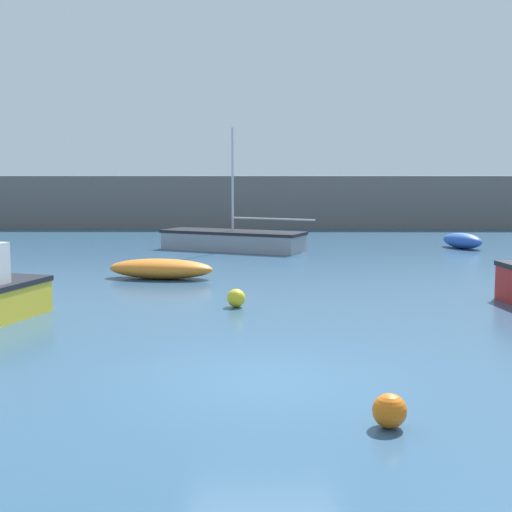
{
  "coord_description": "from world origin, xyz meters",
  "views": [
    {
      "loc": [
        -0.0,
        -10.77,
        3.22
      ],
      "look_at": [
        -0.23,
        9.69,
        0.79
      ],
      "focal_mm": 50.0,
      "sensor_mm": 36.0,
      "label": 1
    }
  ],
  "objects_px": {
    "sailboat_twin_hulled": "(233,240)",
    "mooring_buoy_orange": "(390,411)",
    "rowboat_blue_near": "(161,269)",
    "fishing_dinghy_green": "(462,241)",
    "mooring_buoy_yellow": "(236,298)"
  },
  "relations": [
    {
      "from": "rowboat_blue_near",
      "to": "mooring_buoy_orange",
      "type": "height_order",
      "value": "rowboat_blue_near"
    },
    {
      "from": "rowboat_blue_near",
      "to": "sailboat_twin_hulled",
      "type": "height_order",
      "value": "sailboat_twin_hulled"
    },
    {
      "from": "mooring_buoy_yellow",
      "to": "fishing_dinghy_green",
      "type": "bearing_deg",
      "value": 55.65
    },
    {
      "from": "fishing_dinghy_green",
      "to": "mooring_buoy_orange",
      "type": "height_order",
      "value": "fishing_dinghy_green"
    },
    {
      "from": "sailboat_twin_hulled",
      "to": "mooring_buoy_orange",
      "type": "xyz_separation_m",
      "value": [
        2.87,
        -20.42,
        -0.2
      ]
    },
    {
      "from": "sailboat_twin_hulled",
      "to": "mooring_buoy_yellow",
      "type": "distance_m",
      "value": 12.4
    },
    {
      "from": "mooring_buoy_orange",
      "to": "mooring_buoy_yellow",
      "type": "distance_m",
      "value": 8.35
    },
    {
      "from": "sailboat_twin_hulled",
      "to": "rowboat_blue_near",
      "type": "bearing_deg",
      "value": 100.26
    },
    {
      "from": "fishing_dinghy_green",
      "to": "sailboat_twin_hulled",
      "type": "bearing_deg",
      "value": -111.18
    },
    {
      "from": "sailboat_twin_hulled",
      "to": "fishing_dinghy_green",
      "type": "bearing_deg",
      "value": -151.59
    },
    {
      "from": "rowboat_blue_near",
      "to": "mooring_buoy_orange",
      "type": "distance_m",
      "value": 13.44
    },
    {
      "from": "sailboat_twin_hulled",
      "to": "mooring_buoy_orange",
      "type": "bearing_deg",
      "value": 121.47
    },
    {
      "from": "mooring_buoy_yellow",
      "to": "mooring_buoy_orange",
      "type": "bearing_deg",
      "value": -74.36
    },
    {
      "from": "rowboat_blue_near",
      "to": "fishing_dinghy_green",
      "type": "bearing_deg",
      "value": -134.43
    },
    {
      "from": "mooring_buoy_yellow",
      "to": "sailboat_twin_hulled",
      "type": "bearing_deg",
      "value": 92.85
    }
  ]
}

